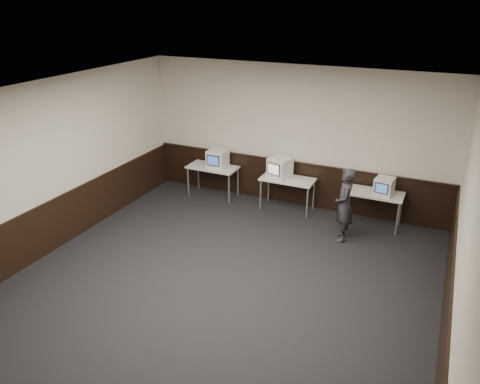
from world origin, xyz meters
The scene contains 16 objects.
floor centered at (0.00, 0.00, 0.00)m, with size 8.00×8.00×0.00m, color black.
ceiling centered at (0.00, 0.00, 3.20)m, with size 8.00×8.00×0.00m, color white.
back_wall centered at (0.00, 4.00, 1.60)m, with size 7.00×7.00×0.00m, color beige.
left_wall centered at (-3.50, 0.00, 1.60)m, with size 8.00×8.00×0.00m, color beige.
right_wall centered at (3.50, 0.00, 1.60)m, with size 8.00×8.00×0.00m, color beige.
wainscot_back centered at (0.00, 3.98, 0.50)m, with size 6.98×0.04×1.00m, color black.
wainscot_left centered at (-3.48, 0.00, 0.50)m, with size 0.04×7.98×1.00m, color black.
wainscot_right centered at (3.48, 0.00, 0.50)m, with size 0.04×7.98×1.00m, color black.
wainscot_rail centered at (0.00, 3.96, 1.02)m, with size 6.98×0.06×0.04m, color black.
desk_left centered at (-1.90, 3.60, 0.68)m, with size 1.20×0.60×0.75m.
desk_center centered at (0.00, 3.60, 0.68)m, with size 1.20×0.60×0.75m.
desk_right centered at (1.90, 3.60, 0.68)m, with size 1.20×0.60×0.75m.
emac_left centered at (-1.77, 3.61, 0.96)m, with size 0.43×0.47×0.43m.
emac_center centered at (-0.21, 3.64, 0.97)m, with size 0.55×0.57×0.44m.
emac_right centered at (2.09, 3.57, 0.93)m, with size 0.41×0.43×0.36m.
person centered at (1.48, 2.70, 0.76)m, with size 0.55×0.36×1.51m, color #29282E.
Camera 1 is at (3.08, -5.71, 4.58)m, focal length 35.00 mm.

